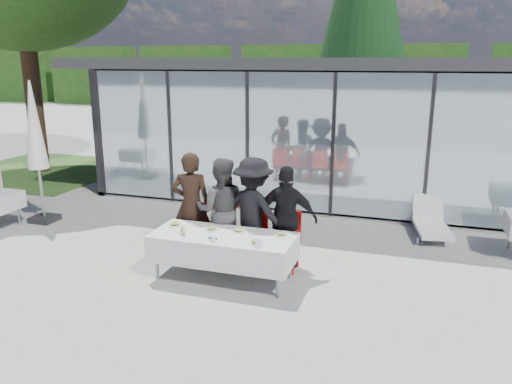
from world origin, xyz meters
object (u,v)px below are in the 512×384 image
juice_bottle (183,231)px  diner_chair_b (222,230)px  dining_table (223,247)px  lounger (431,222)px  diner_chair_c (254,234)px  diner_chair_a (193,227)px  plate_c (238,230)px  folded_eyeglasses (213,238)px  diner_b (221,210)px  plate_b (212,229)px  diner_a (191,205)px  plate_extra (256,242)px  diner_chair_d (286,237)px  plate_d (282,234)px  market_umbrella (35,134)px  diner_d (287,218)px  diner_c (253,212)px  plate_a (175,224)px

juice_bottle → diner_chair_b: bearing=74.4°
dining_table → juice_bottle: 0.68m
lounger → juice_bottle: bearing=-137.0°
diner_chair_b → diner_chair_c: 0.58m
diner_chair_a → diner_chair_b: bearing=0.0°
plate_c → folded_eyeglasses: bearing=-122.4°
diner_b → plate_b: bearing=83.0°
diner_chair_a → juice_bottle: diner_chair_a is taller
lounger → dining_table: bearing=-134.0°
diner_a → diner_b: (0.56, 0.00, -0.03)m
diner_chair_b → plate_extra: (0.94, -0.98, 0.24)m
diner_chair_b → diner_chair_d: bearing=0.0°
diner_a → lounger: (4.04, 2.54, -0.68)m
diner_chair_c → lounger: 3.86m
dining_table → diner_chair_d: size_ratio=2.32×
plate_d → lounger: 3.84m
diner_b → juice_bottle: (-0.27, -0.95, -0.09)m
diner_chair_d → plate_d: diner_chair_d is taller
market_umbrella → lounger: bearing=12.4°
diner_a → diner_d: size_ratio=1.08×
diner_b → diner_chair_b: size_ratio=1.86×
diner_c → plate_c: diner_c is taller
diner_b → diner_d: (1.15, 0.00, -0.03)m
diner_chair_c → diner_chair_d: same height
plate_c → plate_d: same height
market_umbrella → diner_chair_b: bearing=-10.0°
diner_a → plate_b: diner_a is taller
plate_a → plate_c: (1.10, 0.03, 0.00)m
diner_b → plate_b: (0.07, -0.61, -0.13)m
plate_c → juice_bottle: 0.87m
plate_a → folded_eyeglasses: plate_a is taller
folded_eyeglasses → lounger: size_ratio=0.10×
diner_chair_d → diner_c: bearing=-178.7°
diner_b → plate_extra: 1.35m
dining_table → diner_chair_a: diner_chair_a is taller
dining_table → juice_bottle: (-0.59, -0.21, 0.28)m
plate_extra → juice_bottle: juice_bottle is taller
diner_chair_c → plate_d: (0.64, -0.52, 0.24)m
diner_chair_b → diner_chair_d: (1.15, 0.00, 0.00)m
plate_d → folded_eyeglasses: bearing=-155.0°
plate_extra → folded_eyeglasses: bearing=-179.9°
diner_c → lounger: (2.91, 2.54, -0.67)m
diner_d → plate_b: 1.24m
plate_c → plate_extra: same height
juice_bottle → diner_chair_c: bearing=48.7°
diner_chair_c → diner_chair_d: bearing=0.0°
diner_a → diner_chair_b: bearing=168.7°
lounger → diner_chair_d: bearing=-132.6°
diner_chair_a → plate_a: (-0.03, -0.59, 0.24)m
dining_table → plate_c: 0.36m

